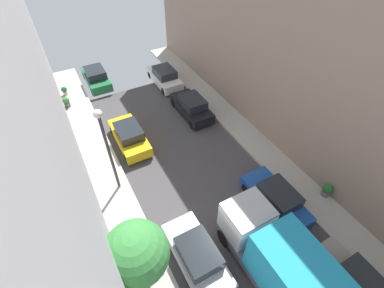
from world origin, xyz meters
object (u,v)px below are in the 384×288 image
(parked_car_left_2, at_px, (129,136))
(potted_plant_1, at_px, (125,259))
(potted_plant_0, at_px, (66,102))
(potted_plant_5, at_px, (64,90))
(parked_car_right_2, at_px, (276,199))
(lamp_post, at_px, (106,141))
(potted_plant_4, at_px, (327,190))
(parked_car_left_3, at_px, (96,77))
(parked_car_right_3, at_px, (192,107))
(parked_car_right_4, at_px, (165,77))
(parked_car_right_1, at_px, (356,287))
(delivery_truck, at_px, (284,267))
(parked_car_left_1, at_px, (197,256))
(street_tree_0, at_px, (136,254))

(parked_car_left_2, relative_size, potted_plant_1, 4.60)
(potted_plant_0, distance_m, potted_plant_5, 1.87)
(parked_car_right_2, bearing_deg, lamp_post, 143.01)
(parked_car_right_2, relative_size, potted_plant_5, 5.68)
(parked_car_left_2, height_order, potted_plant_4, parked_car_left_2)
(parked_car_left_3, bearing_deg, potted_plant_5, -169.66)
(potted_plant_1, bearing_deg, parked_car_right_3, 46.80)
(parked_car_right_4, height_order, potted_plant_5, parked_car_right_4)
(parked_car_left_2, bearing_deg, parked_car_right_4, 48.08)
(parked_car_right_1, height_order, potted_plant_0, parked_car_right_1)
(parked_car_right_1, distance_m, delivery_truck, 3.50)
(parked_car_left_2, distance_m, parked_car_left_3, 8.87)
(potted_plant_0, bearing_deg, parked_car_right_2, -61.14)
(lamp_post, bearing_deg, delivery_truck, -62.25)
(parked_car_left_1, distance_m, potted_plant_1, 3.36)
(parked_car_left_3, xyz_separation_m, potted_plant_5, (-2.89, -0.53, -0.16))
(potted_plant_4, bearing_deg, parked_car_left_2, 131.10)
(potted_plant_0, relative_size, potted_plant_1, 0.94)
(parked_car_right_3, bearing_deg, parked_car_right_2, -90.00)
(potted_plant_0, bearing_deg, delivery_truck, -72.80)
(parked_car_right_4, bearing_deg, potted_plant_4, -78.93)
(potted_plant_5, bearing_deg, lamp_post, -85.16)
(delivery_truck, height_order, potted_plant_0, delivery_truck)
(parked_car_right_3, xyz_separation_m, potted_plant_1, (-8.42, -8.97, -0.05))
(parked_car_right_1, height_order, potted_plant_4, parked_car_right_1)
(delivery_truck, bearing_deg, parked_car_left_2, 102.59)
(parked_car_right_4, relative_size, potted_plant_4, 4.84)
(parked_car_right_4, bearing_deg, potted_plant_0, 176.86)
(parked_car_right_1, relative_size, parked_car_right_2, 1.00)
(parked_car_right_3, distance_m, lamp_post, 9.03)
(parked_car_right_2, bearing_deg, potted_plant_5, 115.75)
(lamp_post, bearing_deg, parked_car_right_3, 30.34)
(parked_car_left_1, xyz_separation_m, parked_car_left_2, (0.00, 9.52, 0.00))
(parked_car_right_2, bearing_deg, delivery_truck, -129.79)
(delivery_truck, height_order, potted_plant_4, delivery_truck)
(potted_plant_5, bearing_deg, parked_car_right_4, -15.68)
(parked_car_right_4, xyz_separation_m, potted_plant_4, (3.08, -15.74, -0.11))
(parked_car_right_4, bearing_deg, parked_car_left_1, -109.17)
(parked_car_left_1, height_order, potted_plant_5, parked_car_left_1)
(parked_car_left_3, bearing_deg, potted_plant_0, -141.88)
(potted_plant_1, height_order, lamp_post, lamp_post)
(parked_car_right_2, relative_size, parked_car_right_4, 1.00)
(street_tree_0, relative_size, lamp_post, 0.84)
(parked_car_left_1, xyz_separation_m, potted_plant_1, (-3.02, 1.48, -0.05))
(parked_car_right_2, height_order, parked_car_right_3, same)
(parked_car_right_1, distance_m, potted_plant_1, 10.34)
(parked_car_left_1, distance_m, street_tree_0, 3.95)
(potted_plant_1, relative_size, lamp_post, 0.16)
(parked_car_right_4, bearing_deg, street_tree_0, -117.19)
(parked_car_left_3, relative_size, lamp_post, 0.74)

